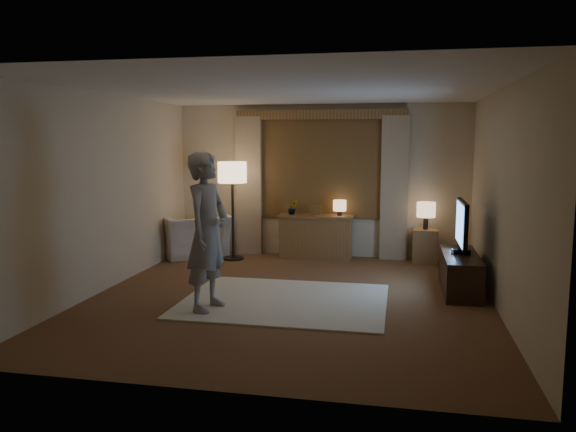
% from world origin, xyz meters
% --- Properties ---
extents(room, '(5.04, 5.54, 2.64)m').
position_xyz_m(room, '(0.00, 0.50, 1.33)').
color(room, brown).
rests_on(room, ground).
extents(rug, '(2.50, 2.00, 0.02)m').
position_xyz_m(rug, '(-0.03, -0.17, 0.01)').
color(rug, beige).
rests_on(rug, floor).
extents(sideboard, '(1.20, 0.40, 0.70)m').
position_xyz_m(sideboard, '(-0.04, 2.50, 0.35)').
color(sideboard, brown).
rests_on(sideboard, floor).
extents(picture_frame, '(0.16, 0.02, 0.20)m').
position_xyz_m(picture_frame, '(-0.04, 2.50, 0.80)').
color(picture_frame, brown).
rests_on(picture_frame, sideboard).
extents(plant, '(0.17, 0.13, 0.30)m').
position_xyz_m(plant, '(-0.44, 2.50, 0.85)').
color(plant, '#999999').
rests_on(plant, sideboard).
extents(table_lamp_sideboard, '(0.22, 0.22, 0.30)m').
position_xyz_m(table_lamp_sideboard, '(0.36, 2.50, 0.90)').
color(table_lamp_sideboard, black).
rests_on(table_lamp_sideboard, sideboard).
extents(floor_lamp, '(0.48, 0.48, 1.64)m').
position_xyz_m(floor_lamp, '(-1.39, 2.12, 1.38)').
color(floor_lamp, black).
rests_on(floor_lamp, floor).
extents(armchair, '(1.48, 1.46, 0.72)m').
position_xyz_m(armchair, '(-2.15, 2.26, 0.36)').
color(armchair, beige).
rests_on(armchair, floor).
extents(side_table, '(0.40, 0.40, 0.56)m').
position_xyz_m(side_table, '(1.76, 2.45, 0.28)').
color(side_table, brown).
rests_on(side_table, floor).
extents(table_lamp_side, '(0.30, 0.30, 0.44)m').
position_xyz_m(table_lamp_side, '(1.76, 2.45, 0.87)').
color(table_lamp_side, black).
rests_on(table_lamp_side, side_table).
extents(tv_stand, '(0.45, 1.40, 0.50)m').
position_xyz_m(tv_stand, '(2.15, 0.76, 0.25)').
color(tv_stand, black).
rests_on(tv_stand, floor).
extents(tv, '(0.24, 0.98, 0.71)m').
position_xyz_m(tv, '(2.15, 0.76, 0.89)').
color(tv, black).
rests_on(tv, tv_stand).
extents(person, '(0.56, 0.74, 1.84)m').
position_xyz_m(person, '(-0.84, -0.69, 0.94)').
color(person, gray).
rests_on(person, rug).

